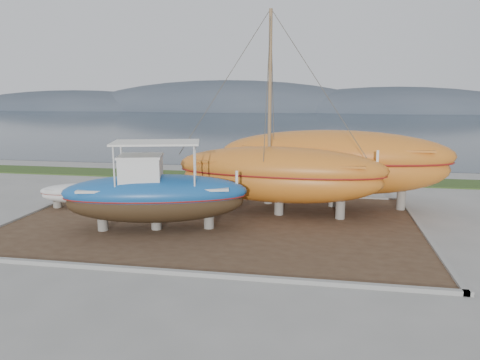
% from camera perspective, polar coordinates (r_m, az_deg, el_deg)
% --- Properties ---
extents(ground, '(140.00, 140.00, 0.00)m').
position_cam_1_polar(ground, '(17.73, -6.25, -8.82)').
color(ground, gray).
rests_on(ground, ground).
extents(dirt_patch, '(18.00, 12.00, 0.06)m').
position_cam_1_polar(dirt_patch, '(21.40, -3.22, -5.22)').
color(dirt_patch, '#422D1E').
rests_on(dirt_patch, ground).
extents(curb_frame, '(18.60, 12.60, 0.15)m').
position_cam_1_polar(curb_frame, '(21.39, -3.22, -5.10)').
color(curb_frame, gray).
rests_on(curb_frame, ground).
extents(grass_strip, '(44.00, 3.00, 0.08)m').
position_cam_1_polar(grass_strip, '(32.40, 1.49, 0.36)').
color(grass_strip, '#284219').
rests_on(grass_strip, ground).
extents(sea, '(260.00, 100.00, 0.04)m').
position_cam_1_polar(sea, '(86.33, 7.04, 6.84)').
color(sea, '#192633').
rests_on(sea, ground).
extents(mountain_ridge, '(200.00, 36.00, 20.00)m').
position_cam_1_polar(mountain_ridge, '(141.20, 8.34, 8.35)').
color(mountain_ridge, '#333D49').
rests_on(mountain_ridge, ground).
extents(blue_caique, '(8.22, 4.32, 3.78)m').
position_cam_1_polar(blue_caique, '(20.16, -10.31, -0.75)').
color(blue_caique, '#185298').
rests_on(blue_caique, dirt_patch).
extents(white_dinghy, '(4.17, 2.35, 1.18)m').
position_cam_1_polar(white_dinghy, '(25.30, -18.96, -1.82)').
color(white_dinghy, silver).
rests_on(white_dinghy, dirt_patch).
extents(orange_sailboat, '(10.22, 3.70, 9.50)m').
position_cam_1_polar(orange_sailboat, '(21.95, 4.95, 7.84)').
color(orange_sailboat, '#C2681D').
rests_on(orange_sailboat, dirt_patch).
extents(orange_bare_hull, '(11.72, 3.73, 3.82)m').
position_cam_1_polar(orange_bare_hull, '(24.30, 11.37, 1.22)').
color(orange_bare_hull, '#C2681D').
rests_on(orange_bare_hull, dirt_patch).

